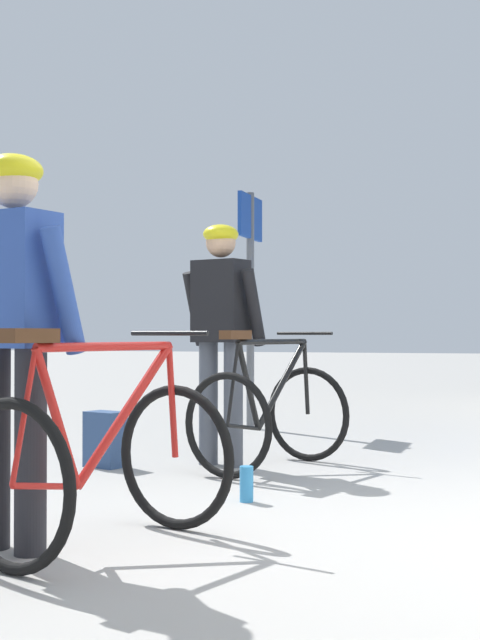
# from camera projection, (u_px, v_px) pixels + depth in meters

# --- Properties ---
(ground_plane) EXTENTS (80.00, 80.00, 0.00)m
(ground_plane) POSITION_uv_depth(u_px,v_px,m) (327.00, 526.00, 4.44)
(ground_plane) COLOR #A09E99
(cyclist_near_in_dark) EXTENTS (0.66, 0.41, 1.76)m
(cyclist_near_in_dark) POSITION_uv_depth(u_px,v_px,m) (221.00, 321.00, 6.50)
(cyclist_near_in_dark) COLOR #4C515B
(cyclist_near_in_dark) RESTS_ON ground
(cyclist_far_in_blue) EXTENTS (0.65, 0.39, 1.76)m
(cyclist_far_in_blue) POSITION_uv_depth(u_px,v_px,m) (13.00, 313.00, 3.95)
(cyclist_far_in_blue) COLOR #232328
(cyclist_far_in_blue) RESTS_ON ground
(bicycle_near_black) EXTENTS (1.00, 1.23, 0.99)m
(bicycle_near_black) POSITION_uv_depth(u_px,v_px,m) (270.00, 413.00, 6.30)
(bicycle_near_black) COLOR black
(bicycle_near_black) RESTS_ON ground
(bicycle_far_red) EXTENTS (0.99, 1.23, 0.99)m
(bicycle_far_red) POSITION_uv_depth(u_px,v_px,m) (101.00, 460.00, 3.96)
(bicycle_far_red) COLOR black
(bicycle_far_red) RESTS_ON ground
(backpack_on_platform) EXTENTS (0.32, 0.26, 0.40)m
(backpack_on_platform) POSITION_uv_depth(u_px,v_px,m) (105.00, 439.00, 6.42)
(backpack_on_platform) COLOR navy
(backpack_on_platform) RESTS_ON ground
(water_bottle_near_the_bikes) EXTENTS (0.08, 0.08, 0.20)m
(water_bottle_near_the_bikes) POSITION_uv_depth(u_px,v_px,m) (247.00, 484.00, 5.09)
(water_bottle_near_the_bikes) COLOR #338CCC
(water_bottle_near_the_bikes) RESTS_ON ground
(platform_sign_post) EXTENTS (0.08, 0.70, 2.40)m
(platform_sign_post) POSITION_uv_depth(u_px,v_px,m) (250.00, 269.00, 9.05)
(platform_sign_post) COLOR #595B60
(platform_sign_post) RESTS_ON ground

